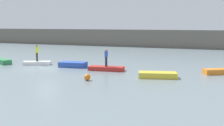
# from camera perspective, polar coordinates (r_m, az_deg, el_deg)

# --- Properties ---
(ground_plane) EXTENTS (120.00, 120.00, 0.00)m
(ground_plane) POSITION_cam_1_polar(r_m,az_deg,el_deg) (27.83, -13.41, -1.08)
(ground_plane) COLOR slate
(embankment_wall) EXTENTS (80.00, 1.20, 3.26)m
(embankment_wall) POSITION_cam_1_polar(r_m,az_deg,el_deg) (52.84, 4.05, 5.14)
(embankment_wall) COLOR #666056
(embankment_wall) RESTS_ON ground_plane
(rowboat_green) EXTENTS (3.12, 2.17, 0.50)m
(rowboat_green) POSITION_cam_1_polar(r_m,az_deg,el_deg) (32.77, -21.79, 0.36)
(rowboat_green) COLOR #2D7F47
(rowboat_green) RESTS_ON ground_plane
(rowboat_white) EXTENTS (3.01, 2.05, 0.36)m
(rowboat_white) POSITION_cam_1_polar(r_m,az_deg,el_deg) (30.53, -15.20, -0.00)
(rowboat_white) COLOR white
(rowboat_white) RESTS_ON ground_plane
(rowboat_blue) EXTENTS (2.84, 1.57, 0.53)m
(rowboat_blue) POSITION_cam_1_polar(r_m,az_deg,el_deg) (28.09, -8.08, -0.31)
(rowboat_blue) COLOR #2B4CAD
(rowboat_blue) RESTS_ON ground_plane
(rowboat_red) EXTENTS (3.41, 1.46, 0.39)m
(rowboat_red) POSITION_cam_1_polar(r_m,az_deg,el_deg) (25.81, -1.21, -1.13)
(rowboat_red) COLOR red
(rowboat_red) RESTS_ON ground_plane
(rowboat_yellow) EXTENTS (3.25, 1.93, 0.46)m
(rowboat_yellow) POSITION_cam_1_polar(r_m,az_deg,el_deg) (22.64, 9.37, -2.45)
(rowboat_yellow) COLOR gold
(rowboat_yellow) RESTS_ON ground_plane
(rowboat_orange) EXTENTS (3.12, 2.44, 0.45)m
(rowboat_orange) POSITION_cam_1_polar(r_m,az_deg,el_deg) (25.87, 21.50, -1.61)
(rowboat_orange) COLOR orange
(rowboat_orange) RESTS_ON ground_plane
(person_hiviz_shirt) EXTENTS (0.32, 0.32, 1.77)m
(person_hiviz_shirt) POSITION_cam_1_polar(r_m,az_deg,el_deg) (30.40, -15.28, 2.18)
(person_hiviz_shirt) COLOR #38332D
(person_hiviz_shirt) RESTS_ON rowboat_white
(person_blue_shirt) EXTENTS (0.32, 0.32, 1.69)m
(person_blue_shirt) POSITION_cam_1_polar(r_m,az_deg,el_deg) (25.65, -1.22, 1.38)
(person_blue_shirt) COLOR #232838
(person_blue_shirt) RESTS_ON rowboat_red
(mooring_buoy) EXTENTS (0.50, 0.50, 0.50)m
(mooring_buoy) POSITION_cam_1_polar(r_m,az_deg,el_deg) (21.36, -5.17, -2.95)
(mooring_buoy) COLOR orange
(mooring_buoy) RESTS_ON ground_plane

